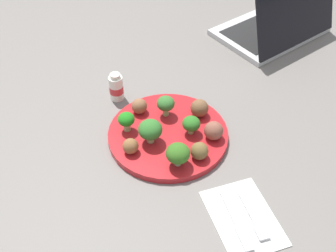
% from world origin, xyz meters
% --- Properties ---
extents(ground_plane, '(4.00, 4.00, 0.00)m').
position_xyz_m(ground_plane, '(0.00, 0.00, 0.00)').
color(ground_plane, slate).
extents(plate, '(0.28, 0.28, 0.02)m').
position_xyz_m(plate, '(0.00, 0.00, 0.01)').
color(plate, red).
rests_on(plate, ground_plane).
extents(broccoli_floret_mid_right, '(0.05, 0.05, 0.06)m').
position_xyz_m(broccoli_floret_mid_right, '(0.01, -0.05, 0.05)').
color(broccoli_floret_mid_right, '#A7BE7E').
rests_on(broccoli_floret_mid_right, plate).
extents(broccoli_floret_center, '(0.04, 0.04, 0.04)m').
position_xyz_m(broccoli_floret_center, '(0.02, 0.05, 0.04)').
color(broccoli_floret_center, '#ACB874').
rests_on(broccoli_floret_center, plate).
extents(broccoli_floret_near_rim, '(0.04, 0.04, 0.05)m').
position_xyz_m(broccoli_floret_near_rim, '(-0.06, 0.02, 0.05)').
color(broccoli_floret_near_rim, '#93CB79').
rests_on(broccoli_floret_near_rim, plate).
extents(broccoli_floret_front_left, '(0.04, 0.04, 0.05)m').
position_xyz_m(broccoli_floret_front_left, '(-0.05, -0.08, 0.05)').
color(broccoli_floret_front_left, '#A2C47B').
rests_on(broccoli_floret_front_left, plate).
extents(broccoli_floret_mid_left, '(0.05, 0.05, 0.05)m').
position_xyz_m(broccoli_floret_mid_left, '(0.10, -0.02, 0.05)').
color(broccoli_floret_mid_left, '#94BF83').
rests_on(broccoli_floret_mid_left, plate).
extents(meatball_mid_right, '(0.04, 0.04, 0.04)m').
position_xyz_m(meatball_mid_right, '(-0.09, -0.03, 0.03)').
color(meatball_mid_right, brown).
rests_on(meatball_mid_right, plate).
extents(meatball_center, '(0.04, 0.04, 0.04)m').
position_xyz_m(meatball_center, '(0.02, -0.10, 0.03)').
color(meatball_center, brown).
rests_on(meatball_center, plate).
extents(meatball_front_right, '(0.04, 0.04, 0.04)m').
position_xyz_m(meatball_front_right, '(0.06, 0.09, 0.04)').
color(meatball_front_right, brown).
rests_on(meatball_front_right, plate).
extents(meatball_mid_left, '(0.04, 0.04, 0.04)m').
position_xyz_m(meatball_mid_left, '(0.10, 0.03, 0.04)').
color(meatball_mid_left, brown).
rests_on(meatball_mid_left, plate).
extents(meatball_far_rim, '(0.04, 0.04, 0.04)m').
position_xyz_m(meatball_far_rim, '(-0.02, 0.09, 0.04)').
color(meatball_far_rim, brown).
rests_on(meatball_far_rim, plate).
extents(napkin, '(0.18, 0.14, 0.01)m').
position_xyz_m(napkin, '(0.27, 0.04, 0.00)').
color(napkin, white).
rests_on(napkin, ground_plane).
extents(fork, '(0.12, 0.03, 0.01)m').
position_xyz_m(fork, '(0.28, 0.05, 0.01)').
color(fork, silver).
rests_on(fork, napkin).
extents(knife, '(0.15, 0.04, 0.01)m').
position_xyz_m(knife, '(0.27, 0.02, 0.01)').
color(knife, silver).
rests_on(knife, napkin).
extents(yogurt_bottle, '(0.04, 0.04, 0.08)m').
position_xyz_m(yogurt_bottle, '(-0.18, -0.06, 0.03)').
color(yogurt_bottle, white).
rests_on(yogurt_bottle, ground_plane).
extents(laptop, '(0.28, 0.36, 0.21)m').
position_xyz_m(laptop, '(-0.26, 0.49, 0.04)').
color(laptop, silver).
rests_on(laptop, ground_plane).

